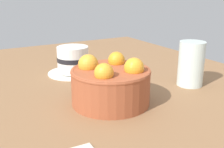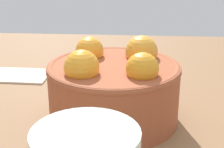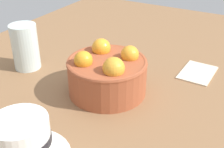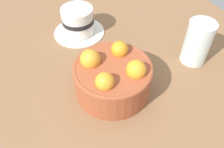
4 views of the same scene
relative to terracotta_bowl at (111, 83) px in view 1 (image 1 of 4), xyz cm
name	(u,v)px [view 1 (image 1 of 4)]	position (x,y,z in cm)	size (l,w,h in cm)	color
ground_plane	(111,109)	(0.01, 0.01, -6.02)	(133.27, 93.83, 3.02)	brown
terracotta_bowl	(111,83)	(0.00, 0.00, 0.00)	(16.57, 16.57, 10.27)	#9E4C2D
coffee_cup	(73,61)	(-23.44, 1.07, -0.96)	(14.36, 14.36, 7.72)	white
water_glass	(191,64)	(-0.10, 22.72, 0.99)	(6.32, 6.32, 10.99)	silver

